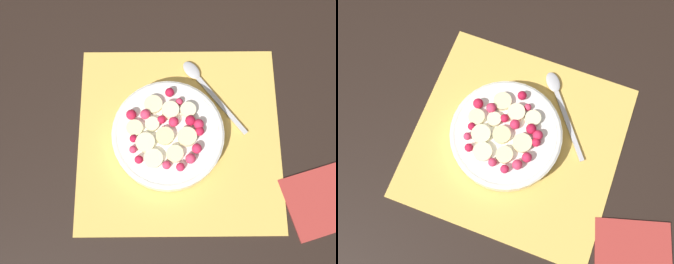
{
  "view_description": "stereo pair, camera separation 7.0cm",
  "coord_description": "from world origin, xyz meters",
  "views": [
    {
      "loc": [
        -0.02,
        -0.19,
        0.72
      ],
      "look_at": [
        -0.02,
        -0.0,
        0.05
      ],
      "focal_mm": 40.0,
      "sensor_mm": 36.0,
      "label": 1
    },
    {
      "loc": [
        0.05,
        -0.18,
        0.72
      ],
      "look_at": [
        -0.02,
        -0.0,
        0.05
      ],
      "focal_mm": 40.0,
      "sensor_mm": 36.0,
      "label": 2
    }
  ],
  "objects": [
    {
      "name": "ground_plane",
      "position": [
        0.0,
        0.0,
        0.0
      ],
      "size": [
        3.0,
        3.0,
        0.0
      ],
      "primitive_type": "plane",
      "color": "black"
    },
    {
      "name": "spoon",
      "position": [
        0.05,
        0.12,
        0.01
      ],
      "size": [
        0.13,
        0.17,
        0.01
      ],
      "rotation": [
        0.0,
        0.0,
        2.22
      ],
      "color": "#B2B2B7",
      "rests_on": "placemat"
    },
    {
      "name": "placemat",
      "position": [
        0.0,
        0.0,
        0.0
      ],
      "size": [
        0.4,
        0.38,
        0.01
      ],
      "color": "#E0B251",
      "rests_on": "ground_plane"
    },
    {
      "name": "napkin",
      "position": [
        0.27,
        -0.12,
        0.0
      ],
      "size": [
        0.17,
        0.16,
        0.01
      ],
      "color": "#A3332D",
      "rests_on": "ground_plane"
    },
    {
      "name": "fruit_bowl",
      "position": [
        -0.02,
        -0.0,
        0.03
      ],
      "size": [
        0.22,
        0.22,
        0.05
      ],
      "color": "silver",
      "rests_on": "placemat"
    }
  ]
}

